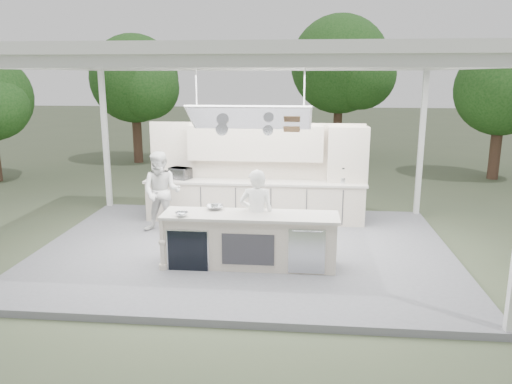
# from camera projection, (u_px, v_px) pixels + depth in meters

# --- Properties ---
(ground) EXTENTS (90.00, 90.00, 0.00)m
(ground) POSITION_uv_depth(u_px,v_px,m) (245.00, 253.00, 9.87)
(ground) COLOR #454E35
(ground) RESTS_ON ground
(stage_deck) EXTENTS (8.00, 6.00, 0.12)m
(stage_deck) POSITION_uv_depth(u_px,v_px,m) (245.00, 250.00, 9.86)
(stage_deck) COLOR slate
(stage_deck) RESTS_ON ground
(tent) EXTENTS (8.20, 6.20, 3.86)m
(tent) POSITION_uv_depth(u_px,v_px,m) (244.00, 60.00, 9.01)
(tent) COLOR white
(tent) RESTS_ON ground
(demo_island) EXTENTS (3.10, 0.79, 0.95)m
(demo_island) POSITION_uv_depth(u_px,v_px,m) (249.00, 240.00, 8.84)
(demo_island) COLOR beige
(demo_island) RESTS_ON stage_deck
(back_counter) EXTENTS (5.08, 0.72, 0.95)m
(back_counter) POSITION_uv_depth(u_px,v_px,m) (255.00, 201.00, 11.58)
(back_counter) COLOR beige
(back_counter) RESTS_ON stage_deck
(back_wall_unit) EXTENTS (5.05, 0.48, 2.25)m
(back_wall_unit) POSITION_uv_depth(u_px,v_px,m) (275.00, 158.00, 11.52)
(back_wall_unit) COLOR beige
(back_wall_unit) RESTS_ON stage_deck
(tree_cluster) EXTENTS (19.55, 9.40, 5.85)m
(tree_cluster) POSITION_uv_depth(u_px,v_px,m) (271.00, 79.00, 18.60)
(tree_cluster) COLOR #473123
(tree_cluster) RESTS_ON ground
(head_chef) EXTENTS (0.63, 0.42, 1.71)m
(head_chef) POSITION_uv_depth(u_px,v_px,m) (257.00, 216.00, 8.94)
(head_chef) COLOR white
(head_chef) RESTS_ON stage_deck
(sous_chef) EXTENTS (0.85, 0.66, 1.75)m
(sous_chef) POSITION_uv_depth(u_px,v_px,m) (162.00, 192.00, 10.68)
(sous_chef) COLOR silver
(sous_chef) RESTS_ON stage_deck
(toaster_oven) EXTENTS (0.57, 0.48, 0.26)m
(toaster_oven) POSITION_uv_depth(u_px,v_px,m) (180.00, 173.00, 11.65)
(toaster_oven) COLOR #B1B3B8
(toaster_oven) RESTS_ON back_counter
(bowl_large) EXTENTS (0.39, 0.39, 0.07)m
(bowl_large) POSITION_uv_depth(u_px,v_px,m) (215.00, 207.00, 9.03)
(bowl_large) COLOR #B7B9BF
(bowl_large) RESTS_ON demo_island
(bowl_small) EXTENTS (0.23, 0.23, 0.07)m
(bowl_small) POSITION_uv_depth(u_px,v_px,m) (182.00, 214.00, 8.60)
(bowl_small) COLOR silver
(bowl_small) RESTS_ON demo_island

